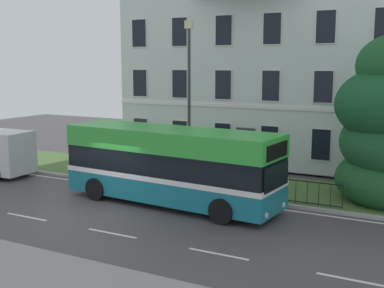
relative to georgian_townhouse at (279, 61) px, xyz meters
The scene contains 5 objects.
ground_plane 15.82m from the georgian_townhouse, 98.45° to the right, with size 60.00×56.00×0.18m.
georgian_townhouse is the anchor object (origin of this frame).
iron_verge_railing 12.19m from the georgian_townhouse, 90.00° to the right, with size 12.62×0.04×0.97m.
single_decker_bus 13.77m from the georgian_townhouse, 90.89° to the right, with size 9.43×3.22×3.13m.
street_lamp_post 10.24m from the georgian_townhouse, 95.49° to the right, with size 0.36×0.24×7.55m.
Camera 1 is at (12.04, -14.92, 5.71)m, focal length 46.55 mm.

